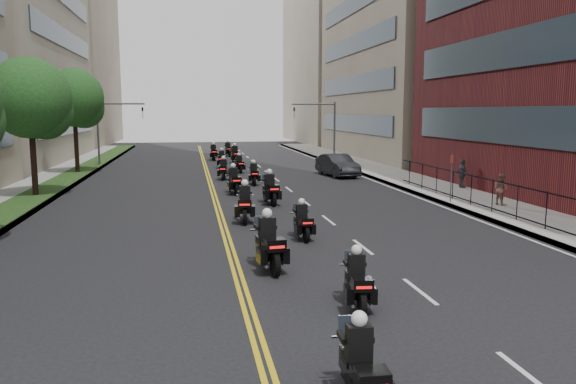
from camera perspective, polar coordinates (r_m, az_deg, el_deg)
name	(u,v)px	position (r m, az deg, el deg)	size (l,w,h in m)	color
sidewalk_right	(424,185)	(37.01, 13.63, 0.70)	(4.00, 90.00, 0.15)	gray
sidewalk_left	(26,194)	(35.17, -25.09, -0.23)	(4.00, 90.00, 0.15)	gray
grass_strip	(41,192)	(34.96, -23.84, -0.04)	(2.00, 90.00, 0.04)	#193B15
building_right_tan	(424,11)	(62.43, 13.67, 17.43)	(15.11, 28.00, 30.00)	gray
building_right_far	(345,58)	(90.32, 5.82, 13.41)	(15.00, 28.00, 26.00)	gray
building_left_far	(50,53)	(89.11, -23.00, 12.88)	(16.00, 28.00, 26.00)	gray
iron_fence	(531,206)	(25.08, 23.47, -1.33)	(0.05, 28.00, 1.50)	black
street_trees	(0,103)	(28.45, -27.19, 8.06)	(4.40, 38.40, 7.98)	black
traffic_signal_right	(324,123)	(52.10, 3.72, 7.03)	(4.09, 0.20, 5.60)	#3F3F44
traffic_signal_left	(109,124)	(51.08, -17.71, 6.63)	(4.09, 0.20, 5.60)	#3F3F44
motorcycle_0	(360,370)	(9.56, 7.37, -17.53)	(0.51, 2.14, 1.58)	black
motorcycle_1	(357,283)	(13.97, 7.02, -9.17)	(0.59, 2.09, 1.54)	black
motorcycle_2	(269,246)	(17.05, -1.99, -5.46)	(0.71, 2.52, 1.86)	black
motorcycle_3	(302,223)	(21.11, 1.47, -3.16)	(0.48, 2.07, 1.53)	black
motorcycle_4	(245,205)	(24.41, -4.40, -1.34)	(0.70, 2.48, 1.83)	black
motorcycle_5	(270,190)	(28.97, -1.83, 0.18)	(0.66, 2.46, 1.82)	black
motorcycle_6	(234,182)	(32.67, -5.53, 1.04)	(0.67, 2.41, 1.78)	black
motorcycle_7	(254,175)	(36.67, -3.49, 1.75)	(0.52, 2.21, 1.63)	black
motorcycle_8	(223,170)	(39.72, -6.57, 2.22)	(0.67, 2.24, 1.66)	black
motorcycle_9	(239,165)	(44.01, -4.96, 2.77)	(0.54, 2.11, 1.56)	black
motorcycle_10	(222,160)	(47.64, -6.76, 3.24)	(0.57, 2.33, 1.72)	black
motorcycle_11	(235,155)	(51.99, -5.41, 3.74)	(0.70, 2.54, 1.88)	black
motorcycle_12	(214,153)	(55.41, -7.58, 3.95)	(0.59, 2.43, 1.79)	black
motorcycle_13	(228,150)	(59.84, -6.10, 4.26)	(0.68, 2.35, 1.74)	black
parked_sedan	(337,165)	(41.67, 5.05, 2.74)	(1.72, 4.94, 1.63)	black
pedestrian_b	(501,189)	(29.72, 20.81, 0.28)	(0.77, 0.60, 1.57)	brown
pedestrian_c	(462,174)	(35.61, 17.28, 1.79)	(1.01, 0.42, 1.72)	#45454D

